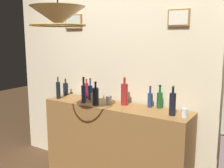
# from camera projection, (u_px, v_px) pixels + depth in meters

# --- Properties ---
(panelled_rear_partition) EXTENTS (3.47, 0.15, 2.65)m
(panelled_rear_partition) POSITION_uv_depth(u_px,v_px,m) (127.00, 64.00, 3.13)
(panelled_rear_partition) COLOR beige
(panelled_rear_partition) RESTS_ON ground
(bar_shelf_unit) EXTENTS (1.75, 0.40, 0.97)m
(bar_shelf_unit) POSITION_uv_depth(u_px,v_px,m) (114.00, 145.00, 3.06)
(bar_shelf_unit) COLOR olive
(bar_shelf_unit) RESTS_ON ground
(liquor_bottle_scotch) EXTENTS (0.06, 0.06, 0.30)m
(liquor_bottle_scotch) POSITION_uv_depth(u_px,v_px,m) (84.00, 93.00, 3.07)
(liquor_bottle_scotch) COLOR navy
(liquor_bottle_scotch) RESTS_ON bar_shelf_unit
(liquor_bottle_mezcal) EXTENTS (0.06, 0.06, 0.25)m
(liquor_bottle_mezcal) POSITION_uv_depth(u_px,v_px,m) (160.00, 99.00, 2.84)
(liquor_bottle_mezcal) COLOR #185020
(liquor_bottle_mezcal) RESTS_ON bar_shelf_unit
(liquor_bottle_vodka) EXTENTS (0.05, 0.05, 0.25)m
(liquor_bottle_vodka) POSITION_uv_depth(u_px,v_px,m) (86.00, 90.00, 3.29)
(liquor_bottle_vodka) COLOR #A81E21
(liquor_bottle_vodka) RESTS_ON bar_shelf_unit
(liquor_bottle_tequila) EXTENTS (0.07, 0.07, 0.23)m
(liquor_bottle_tequila) POSITION_uv_depth(u_px,v_px,m) (66.00, 89.00, 3.48)
(liquor_bottle_tequila) COLOR black
(liquor_bottle_tequila) RESTS_ON bar_shelf_unit
(liquor_bottle_port) EXTENTS (0.07, 0.07, 0.27)m
(liquor_bottle_port) POSITION_uv_depth(u_px,v_px,m) (96.00, 96.00, 2.96)
(liquor_bottle_port) COLOR black
(liquor_bottle_port) RESTS_ON bar_shelf_unit
(liquor_bottle_brandy) EXTENTS (0.05, 0.05, 0.28)m
(liquor_bottle_brandy) POSITION_uv_depth(u_px,v_px,m) (58.00, 90.00, 3.27)
(liquor_bottle_brandy) COLOR black
(liquor_bottle_brandy) RESTS_ON bar_shelf_unit
(liquor_bottle_sherry) EXTENTS (0.05, 0.05, 0.27)m
(liquor_bottle_sherry) POSITION_uv_depth(u_px,v_px,m) (90.00, 92.00, 3.21)
(liquor_bottle_sherry) COLOR navy
(liquor_bottle_sherry) RESTS_ON bar_shelf_unit
(liquor_bottle_whiskey) EXTENTS (0.08, 0.08, 0.32)m
(liquor_bottle_whiskey) POSITION_uv_depth(u_px,v_px,m) (124.00, 94.00, 2.96)
(liquor_bottle_whiskey) COLOR maroon
(liquor_bottle_whiskey) RESTS_ON bar_shelf_unit
(liquor_bottle_rum) EXTENTS (0.05, 0.05, 0.24)m
(liquor_bottle_rum) POSITION_uv_depth(u_px,v_px,m) (150.00, 99.00, 2.87)
(liquor_bottle_rum) COLOR navy
(liquor_bottle_rum) RESTS_ON bar_shelf_unit
(liquor_bottle_bourbon) EXTENTS (0.06, 0.06, 0.30)m
(liquor_bottle_bourbon) POSITION_uv_depth(u_px,v_px,m) (173.00, 104.00, 2.57)
(liquor_bottle_bourbon) COLOR black
(liquor_bottle_bourbon) RESTS_ON bar_shelf_unit
(glass_tumbler_rocks) EXTENTS (0.07, 0.07, 0.10)m
(glass_tumbler_rocks) POSITION_uv_depth(u_px,v_px,m) (94.00, 98.00, 3.12)
(glass_tumbler_rocks) COLOR silver
(glass_tumbler_rocks) RESTS_ON bar_shelf_unit
(glass_tumbler_highball) EXTENTS (0.06, 0.06, 0.09)m
(glass_tumbler_highball) POSITION_uv_depth(u_px,v_px,m) (109.00, 100.00, 3.03)
(glass_tumbler_highball) COLOR silver
(glass_tumbler_highball) RESTS_ON bar_shelf_unit
(glass_tumbler_shot) EXTENTS (0.06, 0.06, 0.09)m
(glass_tumbler_shot) POSITION_uv_depth(u_px,v_px,m) (184.00, 113.00, 2.52)
(glass_tumbler_shot) COLOR silver
(glass_tumbler_shot) RESTS_ON bar_shelf_unit
(pendant_lamp) EXTENTS (0.47, 0.47, 0.51)m
(pendant_lamp) POSITION_uv_depth(u_px,v_px,m) (58.00, 17.00, 2.22)
(pendant_lamp) COLOR beige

